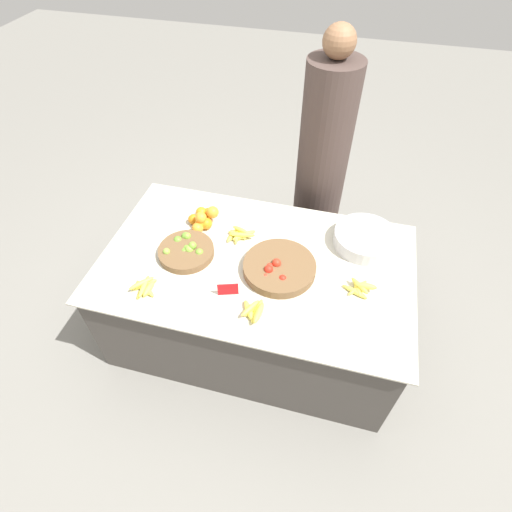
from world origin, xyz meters
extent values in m
plane|color=gray|center=(0.00, 0.00, 0.00)|extent=(12.00, 12.00, 0.00)
cube|color=#4C4742|center=(0.00, 0.00, 0.34)|extent=(1.73, 1.05, 0.67)
cube|color=beige|center=(0.00, 0.00, 0.68)|extent=(1.81, 1.09, 0.01)
cylinder|color=brown|center=(-0.41, -0.04, 0.71)|extent=(0.33, 0.33, 0.05)
sphere|color=#7AB238|center=(-0.33, -0.05, 0.72)|extent=(0.05, 0.05, 0.05)
sphere|color=#6BA333|center=(-0.49, 0.02, 0.72)|extent=(0.05, 0.05, 0.05)
sphere|color=#7AB238|center=(-0.38, -0.02, 0.75)|extent=(0.05, 0.05, 0.05)
sphere|color=#7AB238|center=(-0.41, -0.03, 0.71)|extent=(0.05, 0.05, 0.05)
sphere|color=#7AB238|center=(-0.44, 0.05, 0.73)|extent=(0.05, 0.05, 0.05)
sphere|color=#89BC42|center=(-0.51, -0.09, 0.73)|extent=(0.04, 0.04, 0.04)
sphere|color=#6BA333|center=(-0.45, 0.06, 0.73)|extent=(0.05, 0.05, 0.05)
sphere|color=#6BA333|center=(-0.42, -0.05, 0.71)|extent=(0.04, 0.04, 0.04)
sphere|color=#89BC42|center=(-0.39, -0.04, 0.73)|extent=(0.05, 0.05, 0.05)
cylinder|color=brown|center=(0.15, -0.03, 0.71)|extent=(0.41, 0.41, 0.05)
sphere|color=red|center=(0.18, -0.12, 0.73)|extent=(0.05, 0.05, 0.05)
sphere|color=red|center=(0.15, -0.04, 0.72)|extent=(0.04, 0.04, 0.04)
sphere|color=red|center=(0.13, -0.03, 0.75)|extent=(0.05, 0.05, 0.05)
sphere|color=red|center=(0.22, -0.11, 0.71)|extent=(0.04, 0.04, 0.04)
sphere|color=red|center=(0.07, 0.01, 0.72)|extent=(0.04, 0.04, 0.04)
sphere|color=red|center=(0.09, -0.09, 0.74)|extent=(0.05, 0.05, 0.05)
sphere|color=red|center=(0.02, -0.10, 0.71)|extent=(0.05, 0.05, 0.05)
sphere|color=red|center=(0.15, -0.07, 0.71)|extent=(0.04, 0.04, 0.04)
sphere|color=red|center=(0.25, 0.04, 0.71)|extent=(0.05, 0.05, 0.05)
sphere|color=red|center=(0.10, -0.05, 0.72)|extent=(0.05, 0.05, 0.05)
sphere|color=red|center=(0.09, -0.13, 0.72)|extent=(0.05, 0.05, 0.05)
sphere|color=orange|center=(-0.37, 0.20, 0.72)|extent=(0.08, 0.08, 0.08)
sphere|color=orange|center=(-0.47, 0.22, 0.72)|extent=(0.07, 0.07, 0.07)
sphere|color=orange|center=(-0.39, 0.30, 0.72)|extent=(0.07, 0.07, 0.07)
sphere|color=orange|center=(-0.40, 0.19, 0.72)|extent=(0.08, 0.08, 0.08)
sphere|color=orange|center=(-0.41, 0.20, 0.72)|extent=(0.07, 0.07, 0.07)
sphere|color=orange|center=(-0.44, 0.29, 0.72)|extent=(0.07, 0.07, 0.07)
sphere|color=orange|center=(-0.41, 0.15, 0.72)|extent=(0.07, 0.07, 0.07)
sphere|color=orange|center=(-0.35, 0.26, 0.78)|extent=(0.08, 0.08, 0.08)
sphere|color=orange|center=(-0.40, 0.20, 0.77)|extent=(0.07, 0.07, 0.07)
cylinder|color=silver|center=(0.59, 0.31, 0.73)|extent=(0.37, 0.37, 0.09)
cube|color=red|center=(-0.09, -0.27, 0.73)|extent=(0.11, 0.04, 0.08)
ellipsoid|color=#EFDB4C|center=(0.57, -0.09, 0.70)|extent=(0.15, 0.08, 0.03)
ellipsoid|color=#EFDB4C|center=(0.59, -0.06, 0.70)|extent=(0.11, 0.14, 0.03)
ellipsoid|color=#EFDB4C|center=(0.59, -0.06, 0.70)|extent=(0.07, 0.12, 0.03)
ellipsoid|color=#EFDB4C|center=(0.59, -0.06, 0.72)|extent=(0.11, 0.11, 0.03)
ellipsoid|color=#EFDB4C|center=(0.63, -0.06, 0.73)|extent=(0.12, 0.04, 0.04)
ellipsoid|color=#EFDB4C|center=(-0.54, -0.35, 0.70)|extent=(0.13, 0.10, 0.03)
ellipsoid|color=#EFDB4C|center=(-0.51, -0.36, 0.70)|extent=(0.12, 0.09, 0.03)
ellipsoid|color=#EFDB4C|center=(-0.51, -0.35, 0.70)|extent=(0.04, 0.12, 0.03)
ellipsoid|color=#EFDB4C|center=(-0.54, -0.36, 0.70)|extent=(0.03, 0.13, 0.03)
ellipsoid|color=#EFDB4C|center=(-0.55, -0.33, 0.70)|extent=(0.14, 0.12, 0.03)
ellipsoid|color=#EFDB4C|center=(-0.53, -0.36, 0.72)|extent=(0.04, 0.15, 0.03)
ellipsoid|color=#EFDB4C|center=(-0.55, -0.34, 0.72)|extent=(0.12, 0.13, 0.03)
ellipsoid|color=#EFDB4C|center=(0.07, -0.34, 0.70)|extent=(0.08, 0.12, 0.03)
ellipsoid|color=#EFDB4C|center=(0.10, -0.35, 0.70)|extent=(0.05, 0.16, 0.03)
ellipsoid|color=#EFDB4C|center=(0.05, -0.35, 0.70)|extent=(0.10, 0.13, 0.03)
ellipsoid|color=#EFDB4C|center=(0.11, -0.37, 0.73)|extent=(0.05, 0.13, 0.03)
ellipsoid|color=#EFDB4C|center=(0.06, -0.35, 0.72)|extent=(0.09, 0.13, 0.03)
ellipsoid|color=#EFDB4C|center=(-0.12, 0.18, 0.70)|extent=(0.14, 0.14, 0.04)
ellipsoid|color=#EFDB4C|center=(-0.20, 0.16, 0.70)|extent=(0.04, 0.12, 0.03)
ellipsoid|color=#EFDB4C|center=(-0.16, 0.17, 0.70)|extent=(0.13, 0.07, 0.03)
ellipsoid|color=#EFDB4C|center=(-0.16, 0.17, 0.70)|extent=(0.05, 0.15, 0.03)
ellipsoid|color=#EFDB4C|center=(-0.15, 0.20, 0.72)|extent=(0.12, 0.06, 0.03)
ellipsoid|color=#EFDB4C|center=(-0.13, 0.16, 0.72)|extent=(0.16, 0.06, 0.03)
cylinder|color=#473833|center=(0.24, 0.87, 0.76)|extent=(0.34, 0.34, 1.52)
sphere|color=#896042|center=(0.24, 0.87, 1.62)|extent=(0.19, 0.19, 0.19)
camera|label=1|loc=(0.39, -1.51, 2.40)|focal=28.00mm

